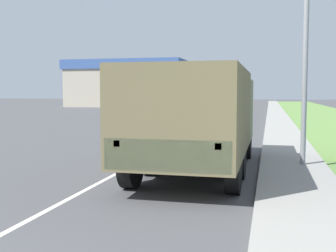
# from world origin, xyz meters

# --- Properties ---
(ground_plane) EXTENTS (180.00, 180.00, 0.00)m
(ground_plane) POSITION_xyz_m (0.00, 40.00, 0.00)
(ground_plane) COLOR #4C4C4F
(lane_centre_stripe) EXTENTS (0.12, 120.00, 0.00)m
(lane_centre_stripe) POSITION_xyz_m (0.00, 40.00, 0.00)
(lane_centre_stripe) COLOR silver
(lane_centre_stripe) RESTS_ON ground
(sidewalk_right) EXTENTS (1.80, 120.00, 0.12)m
(sidewalk_right) POSITION_xyz_m (4.50, 40.00, 0.06)
(sidewalk_right) COLOR #9E9B93
(sidewalk_right) RESTS_ON ground
(grass_strip_right) EXTENTS (7.00, 120.00, 0.02)m
(grass_strip_right) POSITION_xyz_m (8.90, 40.00, 0.01)
(grass_strip_right) COLOR #6B9347
(grass_strip_right) RESTS_ON ground
(military_truck) EXTENTS (2.54, 7.37, 2.66)m
(military_truck) POSITION_xyz_m (2.01, 8.80, 1.54)
(military_truck) COLOR #606647
(military_truck) RESTS_ON ground
(car_nearest_ahead) EXTENTS (1.83, 4.35, 1.39)m
(car_nearest_ahead) POSITION_xyz_m (-2.15, 21.73, 0.64)
(car_nearest_ahead) COLOR #B7BABF
(car_nearest_ahead) RESTS_ON ground
(car_second_ahead) EXTENTS (1.87, 4.80, 1.58)m
(car_second_ahead) POSITION_xyz_m (-1.99, 38.09, 0.71)
(car_second_ahead) COLOR silver
(car_second_ahead) RESTS_ON ground
(car_third_ahead) EXTENTS (1.95, 4.71, 1.57)m
(car_third_ahead) POSITION_xyz_m (-2.17, 50.65, 0.71)
(car_third_ahead) COLOR #B7BABF
(car_third_ahead) RESTS_ON ground
(building_distant) EXTENTS (17.52, 10.98, 6.83)m
(building_distant) POSITION_xyz_m (-16.89, 58.83, 3.46)
(building_distant) COLOR #B2A893
(building_distant) RESTS_ON ground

